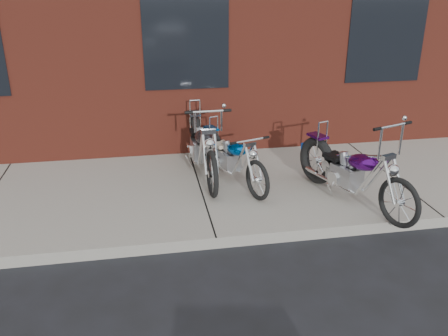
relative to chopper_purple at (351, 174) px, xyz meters
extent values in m
plane|color=#222228|center=(-1.98, -0.69, -0.56)|extent=(120.00, 120.00, 0.00)
cube|color=#9E968E|center=(-1.98, 0.81, -0.48)|extent=(22.00, 3.00, 0.15)
torus|color=black|center=(-0.19, 0.54, -0.05)|extent=(0.37, 0.72, 0.72)
torus|color=black|center=(0.33, -0.93, -0.08)|extent=(0.28, 0.63, 0.65)
cube|color=gray|center=(0.02, -0.06, -0.06)|extent=(0.39, 0.47, 0.30)
ellipsoid|color=#480B6B|center=(0.11, -0.32, 0.23)|extent=(0.42, 0.60, 0.31)
cube|color=black|center=(-0.07, 0.18, 0.14)|extent=(0.32, 0.34, 0.06)
cylinder|color=white|center=(0.28, -0.82, 0.18)|extent=(0.13, 0.29, 0.54)
cylinder|color=white|center=(0.24, -0.70, 0.84)|extent=(0.53, 0.21, 0.03)
cylinder|color=white|center=(-0.16, 0.46, 0.33)|extent=(0.03, 0.03, 0.48)
cylinder|color=white|center=(0.06, 0.19, -0.19)|extent=(0.34, 0.86, 0.05)
torus|color=black|center=(-1.64, 1.46, -0.09)|extent=(0.32, 0.64, 0.64)
torus|color=black|center=(-1.21, 0.14, -0.12)|extent=(0.24, 0.57, 0.58)
cube|color=gray|center=(-1.46, 0.92, -0.10)|extent=(0.35, 0.41, 0.27)
ellipsoid|color=blue|center=(-1.39, 0.69, 0.16)|extent=(0.37, 0.53, 0.27)
cube|color=beige|center=(-1.54, 1.14, 0.08)|extent=(0.28, 0.30, 0.05)
cylinder|color=white|center=(-1.24, 0.25, 0.12)|extent=(0.11, 0.26, 0.48)
cylinder|color=white|center=(-1.28, 0.35, 0.40)|extent=(0.47, 0.18, 0.03)
cylinder|color=white|center=(-1.62, 1.39, 0.25)|extent=(0.02, 0.02, 0.43)
cylinder|color=white|center=(-1.42, 1.14, -0.21)|extent=(0.29, 0.77, 0.04)
torus|color=black|center=(-1.89, 1.95, -0.03)|extent=(0.17, 0.75, 0.75)
torus|color=black|center=(-1.84, 0.32, -0.07)|extent=(0.09, 0.68, 0.68)
cube|color=gray|center=(-1.87, 1.28, -0.04)|extent=(0.30, 0.42, 0.31)
ellipsoid|color=#2C2C30|center=(-1.86, 0.99, 0.26)|extent=(0.29, 0.58, 0.32)
cube|color=black|center=(-1.88, 1.55, 0.17)|extent=(0.26, 0.30, 0.06)
cylinder|color=white|center=(-1.85, 0.45, 0.21)|extent=(0.05, 0.30, 0.56)
cylinder|color=white|center=(-1.85, 0.58, 0.77)|extent=(0.57, 0.05, 0.03)
cylinder|color=white|center=(-1.89, 1.87, 0.36)|extent=(0.02, 0.02, 0.50)
cylinder|color=white|center=(-1.76, 1.52, -0.18)|extent=(0.08, 0.94, 0.05)
camera|label=1|loc=(-2.75, -5.57, 2.49)|focal=38.00mm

